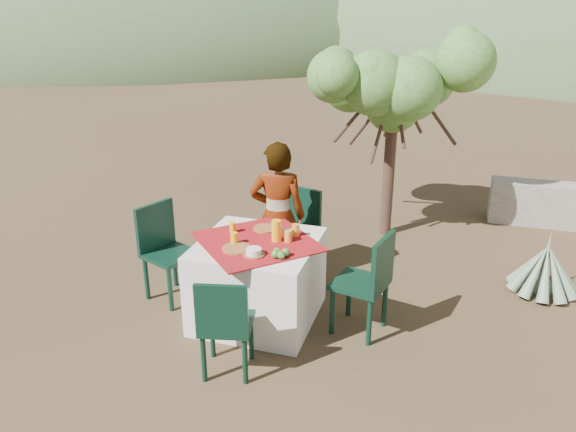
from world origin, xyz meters
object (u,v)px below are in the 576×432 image
object	(u,v)px
table	(258,280)
chair_near	(225,323)
person	(278,216)
shrub_tree	(400,96)
chair_right	(369,280)
agave	(544,270)
chair_left	(165,247)
chair_far	(297,228)
juice_pitcher	(276,231)

from	to	relation	value
table	chair_near	xyz separation A→B (m)	(0.06, -0.88, 0.09)
person	shrub_tree	distance (m)	2.17
table	person	xyz separation A→B (m)	(-0.02, 0.64, 0.37)
chair_right	agave	xyz separation A→B (m)	(1.56, 1.23, -0.27)
chair_right	shrub_tree	distance (m)	2.61
chair_left	agave	xyz separation A→B (m)	(3.54, 1.15, -0.28)
agave	chair_far	bearing A→B (deg)	-173.14
chair_right	table	bearing A→B (deg)	-74.54
chair_far	juice_pitcher	xyz separation A→B (m)	(0.07, -0.91, 0.35)
chair_far	person	xyz separation A→B (m)	(-0.11, -0.32, 0.24)
chair_near	juice_pitcher	distance (m)	1.02
chair_near	chair_left	xyz separation A→B (m)	(-1.05, 1.00, 0.05)
chair_left	juice_pitcher	xyz separation A→B (m)	(1.15, -0.06, 0.34)
juice_pitcher	chair_far	bearing A→B (deg)	94.49
chair_near	juice_pitcher	world-z (taller)	juice_pitcher
chair_near	chair_right	xyz separation A→B (m)	(0.94, 0.92, 0.04)
chair_right	chair_near	bearing A→B (deg)	-32.05
chair_right	shrub_tree	world-z (taller)	shrub_tree
person	juice_pitcher	size ratio (longest dim) A/B	7.87
person	juice_pitcher	bearing A→B (deg)	95.92
chair_far	chair_left	xyz separation A→B (m)	(-1.08, -0.85, 0.01)
table	juice_pitcher	distance (m)	0.51
chair_left	juice_pitcher	bearing A→B (deg)	-71.12
chair_left	chair_right	bearing A→B (deg)	-70.45
chair_right	agave	distance (m)	2.00
chair_far	chair_near	bearing A→B (deg)	-74.36
chair_near	shrub_tree	world-z (taller)	shrub_tree
chair_far	juice_pitcher	world-z (taller)	juice_pitcher
chair_left	chair_right	world-z (taller)	chair_left
chair_near	chair_left	world-z (taller)	chair_left
chair_near	chair_right	distance (m)	1.31
shrub_tree	agave	xyz separation A→B (m)	(1.64, -1.10, -1.45)
table	chair_far	size ratio (longest dim) A/B	1.41
table	shrub_tree	distance (m)	2.85
juice_pitcher	chair_right	bearing A→B (deg)	-1.51
juice_pitcher	chair_left	bearing A→B (deg)	176.89
chair_right	juice_pitcher	xyz separation A→B (m)	(-0.83, 0.02, 0.34)
chair_near	chair_left	distance (m)	1.45
chair_near	juice_pitcher	bearing A→B (deg)	-108.63
chair_far	chair_near	world-z (taller)	chair_far
chair_near	shrub_tree	xyz separation A→B (m)	(0.86, 3.24, 1.22)
chair_left	shrub_tree	bearing A→B (deg)	-18.34
shrub_tree	agave	distance (m)	2.45
agave	juice_pitcher	world-z (taller)	juice_pitcher
chair_right	juice_pitcher	size ratio (longest dim) A/B	4.87
chair_far	juice_pitcher	bearing A→B (deg)	-68.83
chair_left	agave	world-z (taller)	chair_left
chair_far	chair_near	size ratio (longest dim) A/B	1.09
chair_near	juice_pitcher	xyz separation A→B (m)	(0.11, 0.94, 0.39)
chair_left	agave	bearing A→B (deg)	-50.08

